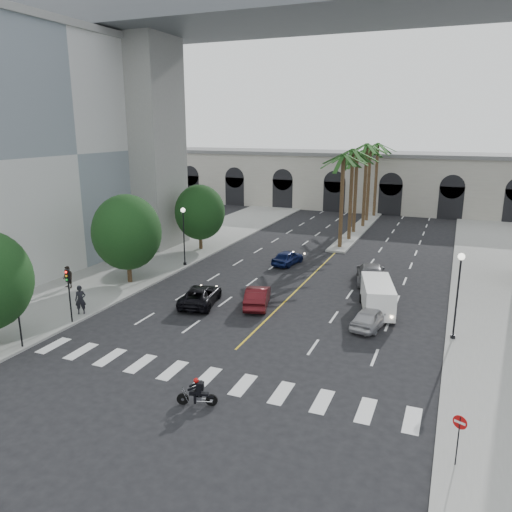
{
  "coord_description": "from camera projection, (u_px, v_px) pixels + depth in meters",
  "views": [
    {
      "loc": [
        10.94,
        -21.69,
        12.36
      ],
      "look_at": [
        -0.38,
        6.0,
        4.5
      ],
      "focal_mm": 35.0,
      "sensor_mm": 36.0,
      "label": 1
    }
  ],
  "objects": [
    {
      "name": "pedestrian_a",
      "position": [
        80.0,
        300.0,
        33.12
      ],
      "size": [
        0.85,
        0.78,
        1.96
      ],
      "primitive_type": "imported",
      "rotation": [
        0.0,
        0.0,
        0.57
      ],
      "color": "black",
      "rests_on": "sidewalk_left"
    },
    {
      "name": "sidewalk_right",
      "position": [
        511.0,
        309.0,
        34.48
      ],
      "size": [
        8.0,
        100.0,
        0.15
      ],
      "primitive_type": "cube",
      "color": "gray",
      "rests_on": "ground"
    },
    {
      "name": "palm_d",
      "position": [
        367.0,
        149.0,
        59.87
      ],
      "size": [
        3.2,
        3.2,
        10.9
      ],
      "color": "#47331E",
      "rests_on": "ground"
    },
    {
      "name": "lamp_post_right",
      "position": [
        458.0,
        289.0,
        28.73
      ],
      "size": [
        0.4,
        0.4,
        5.35
      ],
      "color": "black",
      "rests_on": "ground"
    },
    {
      "name": "cargo_van",
      "position": [
        377.0,
        296.0,
        33.65
      ],
      "size": [
        3.08,
        5.38,
        2.16
      ],
      "rotation": [
        0.0,
        0.0,
        0.25
      ],
      "color": "white",
      "rests_on": "ground"
    },
    {
      "name": "street_tree_far",
      "position": [
        200.0,
        212.0,
        50.02
      ],
      "size": [
        5.04,
        5.04,
        6.68
      ],
      "color": "#382616",
      "rests_on": "ground"
    },
    {
      "name": "pier_building",
      "position": [
        382.0,
        181.0,
        74.72
      ],
      "size": [
        71.0,
        10.5,
        8.5
      ],
      "color": "#B9B5A6",
      "rests_on": "ground"
    },
    {
      "name": "car_b",
      "position": [
        257.0,
        297.0,
        34.99
      ],
      "size": [
        2.65,
        4.6,
        1.43
      ],
      "primitive_type": "imported",
      "rotation": [
        0.0,
        0.0,
        3.42
      ],
      "color": "#470E12",
      "rests_on": "ground"
    },
    {
      "name": "car_a",
      "position": [
        371.0,
        317.0,
        31.34
      ],
      "size": [
        2.28,
        4.15,
        1.34
      ],
      "primitive_type": "imported",
      "rotation": [
        0.0,
        0.0,
        2.95
      ],
      "color": "#AFAFB4",
      "rests_on": "ground"
    },
    {
      "name": "palm_f",
      "position": [
        378.0,
        147.0,
        67.06
      ],
      "size": [
        3.2,
        3.2,
        10.7
      ],
      "color": "#47331E",
      "rests_on": "ground"
    },
    {
      "name": "palm_a",
      "position": [
        343.0,
        159.0,
        49.32
      ],
      "size": [
        3.2,
        3.2,
        10.3
      ],
      "color": "#47331E",
      "rests_on": "ground"
    },
    {
      "name": "pedestrian_b",
      "position": [
        68.0,
        277.0,
        38.45
      ],
      "size": [
        0.97,
        0.84,
        1.72
      ],
      "primitive_type": "imported",
      "rotation": [
        0.0,
        0.0,
        -0.25
      ],
      "color": "black",
      "rests_on": "sidewalk_left"
    },
    {
      "name": "car_c",
      "position": [
        200.0,
        295.0,
        35.37
      ],
      "size": [
        3.17,
        5.17,
        1.34
      ],
      "primitive_type": "imported",
      "rotation": [
        0.0,
        0.0,
        3.35
      ],
      "color": "black",
      "rests_on": "ground"
    },
    {
      "name": "street_tree_mid",
      "position": [
        127.0,
        232.0,
        39.2
      ],
      "size": [
        5.44,
        5.44,
        7.21
      ],
      "color": "#382616",
      "rests_on": "ground"
    },
    {
      "name": "bridge",
      "position": [
        374.0,
        47.0,
        40.3
      ],
      "size": [
        75.0,
        13.0,
        26.0
      ],
      "color": "gray",
      "rests_on": "ground"
    },
    {
      "name": "palm_c",
      "position": [
        357.0,
        157.0,
        56.6
      ],
      "size": [
        3.2,
        3.2,
        10.1
      ],
      "color": "#47331E",
      "rests_on": "ground"
    },
    {
      "name": "median",
      "position": [
        358.0,
        229.0,
        60.56
      ],
      "size": [
        2.0,
        24.0,
        0.2
      ],
      "primitive_type": "cube",
      "color": "gray",
      "rests_on": "ground"
    },
    {
      "name": "car_e",
      "position": [
        288.0,
        258.0,
        45.5
      ],
      "size": [
        2.23,
        4.11,
        1.33
      ],
      "primitive_type": "imported",
      "rotation": [
        0.0,
        0.0,
        2.97
      ],
      "color": "#101B4C",
      "rests_on": "ground"
    },
    {
      "name": "building_left",
      "position": [
        6.0,
        149.0,
        44.56
      ],
      "size": [
        16.5,
        32.5,
        20.6
      ],
      "color": "silver",
      "rests_on": "ground"
    },
    {
      "name": "palm_e",
      "position": [
        370.0,
        151.0,
        63.66
      ],
      "size": [
        3.2,
        3.2,
        10.4
      ],
      "color": "#47331E",
      "rests_on": "ground"
    },
    {
      "name": "ground",
      "position": [
        220.0,
        365.0,
        26.56
      ],
      "size": [
        140.0,
        140.0,
        0.0
      ],
      "primitive_type": "plane",
      "color": "black",
      "rests_on": "ground"
    },
    {
      "name": "motorcycle_rider",
      "position": [
        198.0,
        393.0,
        22.58
      ],
      "size": [
        1.82,
        0.72,
        1.36
      ],
      "rotation": [
        0.0,
        0.0,
        0.31
      ],
      "color": "black",
      "rests_on": "ground"
    },
    {
      "name": "car_d",
      "position": [
        371.0,
        273.0,
        40.22
      ],
      "size": [
        3.37,
        5.92,
        1.62
      ],
      "primitive_type": "imported",
      "rotation": [
        0.0,
        0.0,
        3.35
      ],
      "color": "slate",
      "rests_on": "ground"
    },
    {
      "name": "sidewalk_left",
      "position": [
        145.0,
        264.0,
        45.46
      ],
      "size": [
        8.0,
        100.0,
        0.15
      ],
      "primitive_type": "cube",
      "color": "gray",
      "rests_on": "ground"
    },
    {
      "name": "traffic_signal_far",
      "position": [
        69.0,
        287.0,
        31.4
      ],
      "size": [
        0.25,
        0.18,
        3.65
      ],
      "color": "black",
      "rests_on": "ground"
    },
    {
      "name": "palm_b",
      "position": [
        353.0,
        154.0,
        52.79
      ],
      "size": [
        3.2,
        3.2,
        10.6
      ],
      "color": "#47331E",
      "rests_on": "ground"
    },
    {
      "name": "lamp_post_left_far",
      "position": [
        184.0,
        232.0,
        44.24
      ],
      "size": [
        0.4,
        0.4,
        5.35
      ],
      "color": "black",
      "rests_on": "ground"
    },
    {
      "name": "do_not_enter_sign",
      "position": [
        459.0,
        430.0,
        18.15
      ],
      "size": [
        0.51,
        0.24,
        2.2
      ],
      "rotation": [
        0.0,
        0.0,
        -0.41
      ],
      "color": "black",
      "rests_on": "ground"
    },
    {
      "name": "traffic_signal_near",
      "position": [
        17.0,
        307.0,
        27.82
      ],
      "size": [
        0.25,
        0.18,
        3.65
      ],
      "color": "black",
      "rests_on": "ground"
    }
  ]
}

